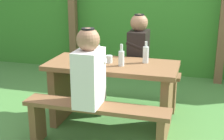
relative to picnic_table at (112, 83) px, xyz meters
name	(u,v)px	position (x,y,z in m)	size (l,w,h in m)	color
ground_plane	(112,124)	(0.00, 0.00, -0.49)	(12.00, 12.00, 0.00)	#48823C
hedge_backdrop	(149,4)	(0.00, 2.36, 0.65)	(6.40, 0.71, 2.28)	#368029
pergola_post_left	(73,13)	(-1.21, 1.83, 0.51)	(0.12, 0.12, 2.01)	brown
pergola_post_right	(224,19)	(1.21, 1.83, 0.51)	(0.12, 0.12, 2.01)	brown
picnic_table	(112,83)	(0.00, 0.00, 0.00)	(1.40, 0.64, 0.72)	brown
bench_near	(96,118)	(0.00, -0.56, -0.16)	(1.40, 0.24, 0.47)	brown
bench_far	(124,81)	(0.00, 0.56, -0.16)	(1.40, 0.24, 0.47)	brown
person_white_shirt	(89,70)	(-0.06, -0.56, 0.31)	(0.25, 0.35, 0.72)	white
person_black_coat	(138,46)	(0.18, 0.56, 0.31)	(0.25, 0.35, 0.72)	black
drinking_glass	(109,59)	(-0.03, 0.01, 0.27)	(0.07, 0.07, 0.08)	silver
bottle_left	(98,53)	(-0.16, 0.00, 0.33)	(0.06, 0.06, 0.27)	silver
bottle_right	(146,54)	(0.34, 0.12, 0.32)	(0.06, 0.06, 0.23)	silver
bottle_center	(121,57)	(0.12, -0.07, 0.32)	(0.06, 0.06, 0.23)	silver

